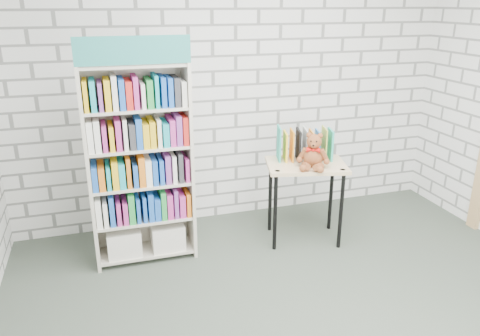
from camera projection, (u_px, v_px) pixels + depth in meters
name	position (u px, v px, depth m)	size (l,w,h in m)	color
ground	(316.00, 326.00, 3.34)	(4.50, 4.50, 0.00)	#3D463B
room_shell	(333.00, 75.00, 2.74)	(4.52, 4.02, 2.81)	silver
bookshelf	(140.00, 164.00, 3.97)	(0.87, 0.34, 1.95)	beige
display_table	(306.00, 174.00, 4.36)	(0.82, 0.66, 0.78)	#DAB383
table_books	(305.00, 144.00, 4.38)	(0.54, 0.34, 0.30)	teal
teddy_bear	(313.00, 154.00, 4.18)	(0.30, 0.29, 0.32)	brown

